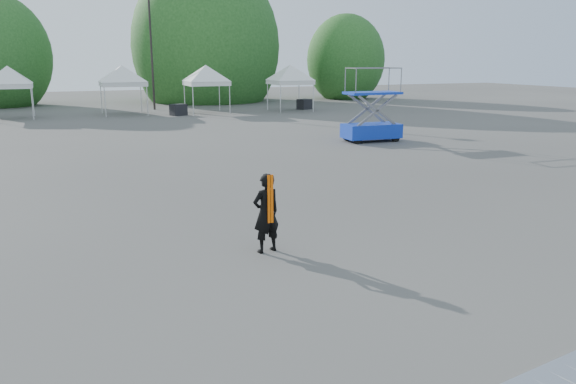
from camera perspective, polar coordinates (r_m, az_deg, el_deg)
name	(u,v)px	position (r m, az deg, el deg)	size (l,w,h in m)	color
ground	(268,231)	(12.63, -2.02, -4.00)	(120.00, 120.00, 0.00)	#474442
light_pole_east	(151,34)	(43.91, -13.79, 15.33)	(0.60, 0.25, 9.80)	black
tree_mid_e	(206,46)	(52.00, -8.32, 14.47)	(5.12, 5.12, 7.79)	#382314
tree_far_e	(346,60)	(54.96, 5.87, 13.21)	(3.84, 3.84, 5.84)	#382314
tent_d	(7,70)	(40.23, -26.62, 11.02)	(3.85, 3.85, 3.88)	silver
tent_e	(122,69)	(40.49, -16.52, 11.87)	(4.14, 4.14, 3.88)	silver
tent_f	(206,69)	(40.27, -8.35, 12.27)	(3.93, 3.93, 3.88)	silver
tent_g	(290,68)	(41.62, 0.22, 12.44)	(3.90, 3.90, 3.88)	silver
man	(266,213)	(11.10, -2.23, -2.15)	(0.65, 0.50, 1.60)	black
scissor_lift	(372,105)	(26.44, 8.55, 8.77)	(2.67, 1.43, 3.37)	#0D33B5
crate_mid	(178,110)	(39.08, -11.07, 8.20)	(0.98, 0.76, 0.76)	black
crate_east	(304,104)	(43.16, 1.68, 8.91)	(0.98, 0.76, 0.76)	black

